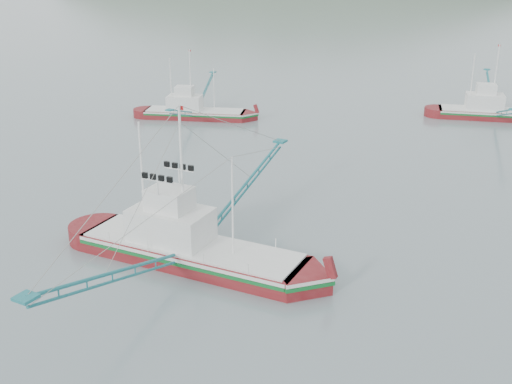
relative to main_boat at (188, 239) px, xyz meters
The scene contains 4 objects.
ground 2.40m from the main_boat, 22.57° to the left, with size 1200.00×1200.00×0.00m, color slate.
main_boat is the anchor object (origin of this frame).
bg_boat_far 52.63m from the main_boat, 78.05° to the left, with size 14.11×24.12×10.00m.
bg_boat_left 39.98m from the main_boat, 123.84° to the left, with size 13.03×22.07×9.29m.
Camera 1 is at (21.77, -32.92, 20.18)m, focal length 45.00 mm.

